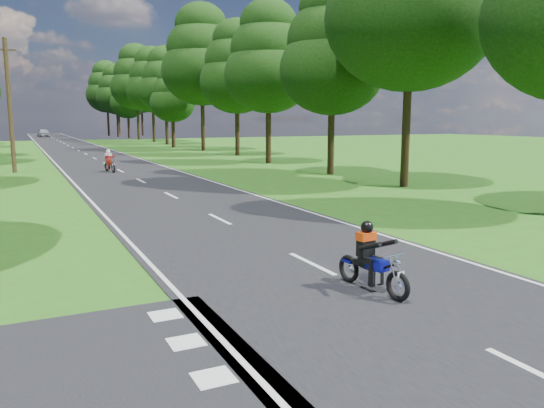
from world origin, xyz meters
TOP-DOWN VIEW (x-y plane):
  - ground at (0.00, 0.00)m, footprint 160.00×160.00m
  - main_road at (0.00, 50.00)m, footprint 7.00×140.00m
  - road_markings at (-0.14, 48.13)m, footprint 7.40×140.00m
  - treeline at (1.43, 60.06)m, footprint 40.00×115.35m
  - telegraph_pole at (-6.00, 28.00)m, footprint 1.20×0.26m
  - rider_near_blue at (0.07, -0.16)m, footprint 0.72×1.65m
  - rider_far_red at (-0.71, 25.54)m, footprint 0.78×1.71m
  - distant_car at (-1.16, 96.60)m, footprint 2.40×4.62m

SIDE VIEW (x-z plane):
  - ground at x=0.00m, z-range 0.00..0.00m
  - main_road at x=0.00m, z-range 0.00..0.02m
  - road_markings at x=-0.14m, z-range 0.02..0.03m
  - rider_near_blue at x=0.07m, z-range 0.02..1.35m
  - rider_far_red at x=-0.71m, z-range 0.02..1.39m
  - distant_car at x=-1.16m, z-range 0.02..1.52m
  - telegraph_pole at x=-6.00m, z-range 0.07..8.07m
  - treeline at x=1.43m, z-range 0.86..15.65m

